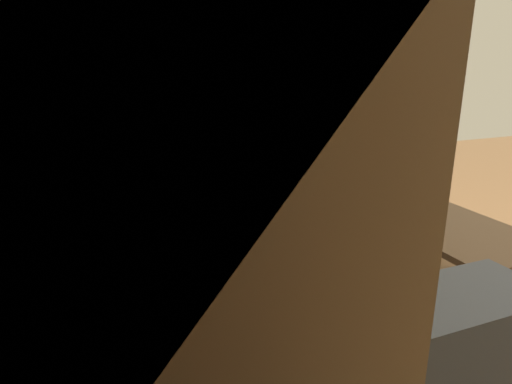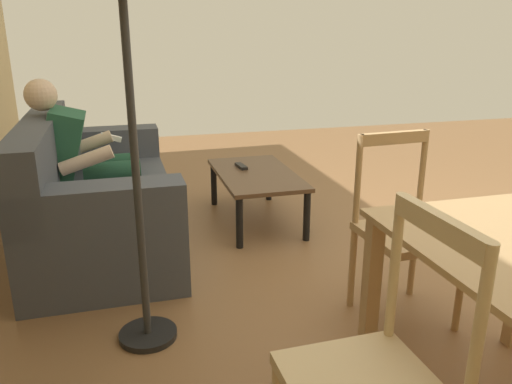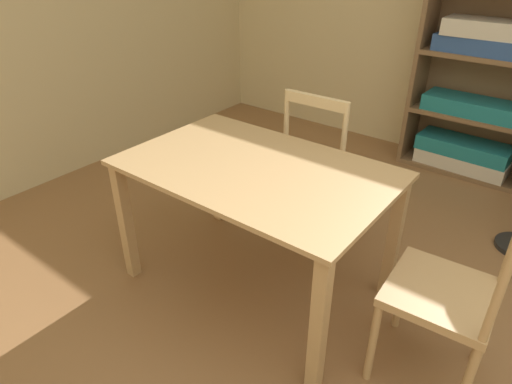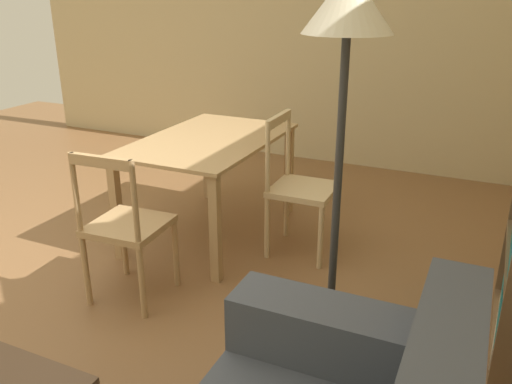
{
  "view_description": "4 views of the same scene",
  "coord_description": "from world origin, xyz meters",
  "views": [
    {
      "loc": [
        -0.55,
        2.58,
        1.22
      ],
      "look_at": [
        0.98,
        1.97,
        0.72
      ],
      "focal_mm": 31.36,
      "sensor_mm": 36.0,
      "label": 1
    },
    {
      "loc": [
        -2.46,
        1.82,
        1.44
      ],
      "look_at": [
        1.11,
        0.85,
        0.23
      ],
      "focal_mm": 35.6,
      "sensor_mm": 36.0,
      "label": 2
    },
    {
      "loc": [
        -0.18,
        -1.09,
        1.75
      ],
      "look_at": [
        -1.39,
        0.49,
        0.6
      ],
      "focal_mm": 31.53,
      "sensor_mm": 36.0,
      "label": 3
    },
    {
      "loc": [
        1.83,
        2.35,
        1.77
      ],
      "look_at": [
        -0.21,
        1.41,
        0.9
      ],
      "focal_mm": 37.41,
      "sensor_mm": 36.0,
      "label": 4
    }
  ],
  "objects": [
    {
      "name": "bookshelf",
      "position": [
        -0.9,
        2.68,
        0.79
      ],
      "size": [
        0.96,
        0.36,
        1.9
      ],
      "color": "brown",
      "rests_on": "ground_plane"
    },
    {
      "name": "dining_chair_facing_couch",
      "position": [
        -0.4,
        0.49,
        0.47
      ],
      "size": [
        0.44,
        0.44,
        0.94
      ],
      "color": "tan",
      "rests_on": "ground_plane"
    },
    {
      "name": "dining_chair_near_wall",
      "position": [
        -1.39,
        1.18,
        0.48
      ],
      "size": [
        0.43,
        0.43,
        0.97
      ],
      "color": "#D1B27F",
      "rests_on": "ground_plane"
    },
    {
      "name": "dining_table",
      "position": [
        -1.39,
        0.49,
        0.63
      ],
      "size": [
        1.34,
        0.86,
        0.75
      ],
      "color": "tan",
      "rests_on": "ground_plane"
    }
  ]
}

